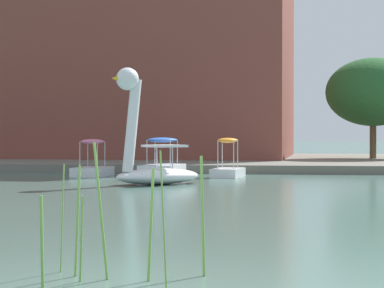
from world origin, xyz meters
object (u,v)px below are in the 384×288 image
pedal_boat_orange (228,167)px  pedal_boat_pink (92,166)px  tree_broadleaf_right (373,92)px  pedal_boat_blue (162,165)px  swan_boat (151,155)px

pedal_boat_orange → pedal_boat_pink: size_ratio=1.00×
pedal_boat_pink → tree_broadleaf_right: 17.75m
pedal_boat_orange → tree_broadleaf_right: size_ratio=0.37×
pedal_boat_orange → pedal_boat_pink: pedal_boat_orange is taller
pedal_boat_blue → tree_broadleaf_right: tree_broadleaf_right is taller
pedal_boat_pink → pedal_boat_orange: bearing=0.9°
tree_broadleaf_right → pedal_boat_pink: bearing=-136.7°
swan_boat → pedal_boat_pink: (-3.17, 4.43, -0.57)m
tree_broadleaf_right → swan_boat: bearing=-120.1°
pedal_boat_pink → swan_boat: bearing=-54.4°
pedal_boat_orange → tree_broadleaf_right: 14.34m
swan_boat → tree_broadleaf_right: tree_broadleaf_right is taller
pedal_boat_orange → swan_boat: bearing=-116.4°
swan_boat → tree_broadleaf_right: bearing=59.9°
swan_boat → pedal_boat_blue: 4.65m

